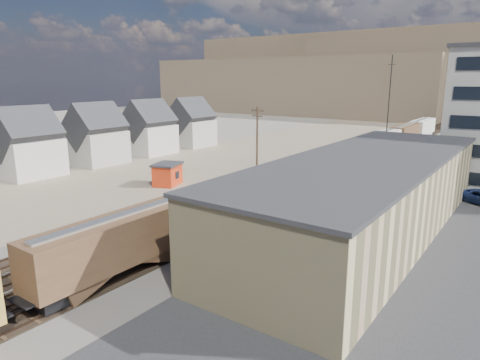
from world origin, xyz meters
The scene contains 12 objects.
ground centered at (0.00, 0.00, 0.00)m, with size 300.00×300.00×0.00m, color #6B6356.
ballast_bed centered at (0.00, 50.00, 0.03)m, with size 18.00×200.00×0.06m, color #4C4742.
dirt_yard centered at (-20.00, 40.00, 0.01)m, with size 24.00×180.00×0.03m, color #756150.
asphalt_lot centered at (22.00, 35.00, 0.02)m, with size 26.00×120.00×0.04m, color #232326.
rail_tracks centered at (-0.55, 50.00, 0.11)m, with size 11.40×200.00×0.24m.
freight_train centered at (3.80, 42.61, 2.79)m, with size 3.00×119.74×4.46m.
warehouse centered at (14.98, 25.00, 3.65)m, with size 12.40×40.40×7.25m.
utility_pole_north centered at (-8.50, 42.00, 5.30)m, with size 2.20×0.32×10.00m.
radio_mast centered at (6.00, 60.00, 9.12)m, with size 1.20×0.16×18.00m.
townhouse_row centered at (-34.00, 25.00, 4.34)m, with size 8.15×68.16×10.47m.
hills_north centered at (0.17, 167.92, 14.10)m, with size 265.00×80.00×32.00m.
maintenance_shed centered at (-13.26, 26.99, 1.55)m, with size 4.37×4.96×3.04m.
Camera 1 is at (27.87, -13.55, 14.31)m, focal length 32.00 mm.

